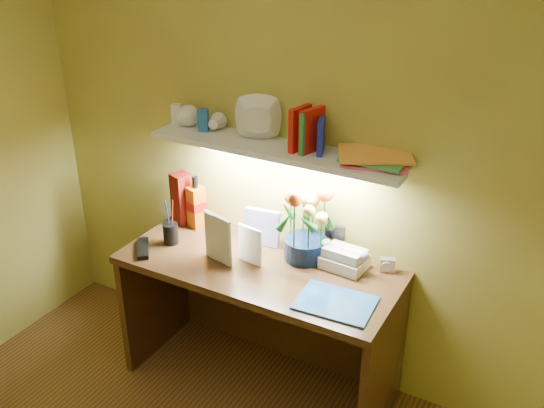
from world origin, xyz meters
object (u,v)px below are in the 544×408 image
at_px(desk, 259,326).
at_px(flower_bouquet, 306,224).
at_px(desk_clock, 387,265).
at_px(whisky_bottle, 196,202).
at_px(telephone, 345,256).

xyz_separation_m(desk, flower_bouquet, (0.17, 0.17, 0.56)).
relative_size(flower_bouquet, desk_clock, 5.29).
bearing_deg(flower_bouquet, desk, -135.15).
bearing_deg(whisky_bottle, desk, -20.63).
bearing_deg(whisky_bottle, flower_bouquet, -1.31).
height_order(flower_bouquet, telephone, flower_bouquet).
height_order(telephone, desk_clock, telephone).
bearing_deg(desk_clock, desk, -177.19).
distance_m(desk, telephone, 0.61).
distance_m(telephone, desk_clock, 0.21).
distance_m(desk_clock, whisky_bottle, 1.08).
height_order(telephone, whisky_bottle, whisky_bottle).
bearing_deg(desk, telephone, 25.15).
xyz_separation_m(telephone, whisky_bottle, (-0.88, 0.01, 0.09)).
relative_size(desk_clock, whisky_bottle, 0.24).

